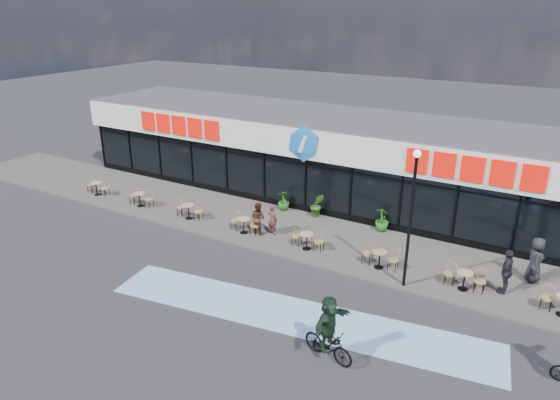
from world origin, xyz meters
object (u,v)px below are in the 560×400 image
patron_left (273,219)px  pedestrian_a (507,271)px  potted_plant_left (284,200)px  potted_plant_mid (317,205)px  potted_plant_right (382,219)px  patron_right (258,218)px  pedestrian_b (535,260)px  cyclist_a (329,331)px  lamp_post (411,209)px  bistro_set_0 (98,187)px

patron_left → pedestrian_a: 10.17m
potted_plant_left → patron_left: 3.01m
potted_plant_mid → potted_plant_right: size_ratio=1.08×
patron_left → patron_right: bearing=38.1°
potted_plant_mid → patron_left: patron_left is taller
potted_plant_right → pedestrian_b: 6.86m
pedestrian_a → patron_left: bearing=-84.7°
patron_left → pedestrian_a: (10.17, -0.03, 0.14)m
pedestrian_a → cyclist_a: (-4.17, -6.66, 0.03)m
patron_left → pedestrian_a: pedestrian_a is taller
patron_right → pedestrian_b: size_ratio=0.84×
cyclist_a → pedestrian_b: bearing=58.2°
potted_plant_left → potted_plant_right: (5.35, 0.11, 0.05)m
lamp_post → potted_plant_right: lamp_post is taller
potted_plant_mid → patron_right: patron_right is taller
potted_plant_mid → cyclist_a: cyclist_a is taller
pedestrian_b → potted_plant_mid: bearing=73.3°
pedestrian_a → pedestrian_b: bearing=155.1°
potted_plant_right → pedestrian_b: pedestrian_b is taller
potted_plant_mid → bistro_set_0: bearing=-164.6°
bistro_set_0 → patron_left: size_ratio=1.03×
potted_plant_left → potted_plant_right: bearing=1.1°
patron_right → cyclist_a: cyclist_a is taller
potted_plant_left → potted_plant_right: 5.35m
lamp_post → potted_plant_left: size_ratio=5.08×
lamp_post → patron_left: bearing=168.1°
potted_plant_right → potted_plant_left: bearing=-178.9°
potted_plant_mid → cyclist_a: bearing=-62.0°
potted_plant_right → patron_left: 5.24m
bistro_set_0 → potted_plant_right: bearing=12.3°
potted_plant_mid → lamp_post: bearing=-36.4°
bistro_set_0 → patron_right: size_ratio=0.98×
pedestrian_a → patron_right: bearing=-83.3°
potted_plant_right → cyclist_a: cyclist_a is taller
potted_plant_left → potted_plant_mid: potted_plant_mid is taller
pedestrian_b → patron_right: bearing=89.8°
bistro_set_0 → potted_plant_mid: (12.22, 3.37, 0.17)m
potted_plant_left → lamp_post: bearing=-28.6°
potted_plant_mid → patron_left: bearing=-107.4°
patron_right → pedestrian_a: 10.81m
patron_left → cyclist_a: size_ratio=0.68×
bistro_set_0 → potted_plant_right: potted_plant_right is taller
lamp_post → potted_plant_right: (-2.43, 4.35, -2.62)m
potted_plant_right → pedestrian_a: (5.83, -2.96, 0.31)m
pedestrian_a → potted_plant_right: bearing=-111.5°
cyclist_a → lamp_post: bearing=81.7°
potted_plant_mid → potted_plant_left: bearing=-178.1°
potted_plant_mid → pedestrian_a: pedestrian_a is taller
bistro_set_0 → potted_plant_mid: size_ratio=1.23×
potted_plant_left → pedestrian_b: (12.03, -1.41, 0.39)m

